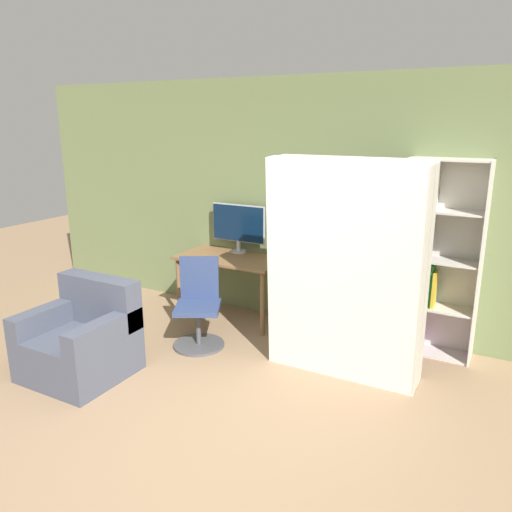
% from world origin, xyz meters
% --- Properties ---
extents(ground_plane, '(16.00, 16.00, 0.00)m').
position_xyz_m(ground_plane, '(0.00, 0.00, 0.00)').
color(ground_plane, '#937556').
extents(wall_back, '(8.00, 0.06, 2.70)m').
position_xyz_m(wall_back, '(0.00, 2.63, 1.35)').
color(wall_back, '#6B7A4C').
rests_on(wall_back, ground).
extents(desk, '(1.22, 0.66, 0.74)m').
position_xyz_m(desk, '(-1.01, 2.27, 0.64)').
color(desk, brown).
rests_on(desk, ground).
extents(monitor, '(0.69, 0.18, 0.56)m').
position_xyz_m(monitor, '(-1.04, 2.50, 1.07)').
color(monitor, '#B7B7BC').
rests_on(monitor, desk).
extents(office_chair, '(0.59, 0.59, 0.90)m').
position_xyz_m(office_chair, '(-0.93, 1.50, 0.36)').
color(office_chair, '#4C4C51').
rests_on(office_chair, ground).
extents(bookshelf, '(0.73, 0.33, 1.91)m').
position_xyz_m(bookshelf, '(1.11, 2.47, 0.94)').
color(bookshelf, beige).
rests_on(bookshelf, ground).
extents(mattress_near, '(1.35, 0.27, 1.94)m').
position_xyz_m(mattress_near, '(0.56, 1.54, 0.97)').
color(mattress_near, silver).
rests_on(mattress_near, ground).
extents(mattress_far, '(1.35, 0.24, 1.94)m').
position_xyz_m(mattress_far, '(0.56, 1.73, 0.97)').
color(mattress_far, silver).
rests_on(mattress_far, ground).
extents(armchair, '(0.85, 0.80, 0.85)m').
position_xyz_m(armchair, '(-1.51, 0.50, 0.32)').
color(armchair, '#474C5B').
rests_on(armchair, ground).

